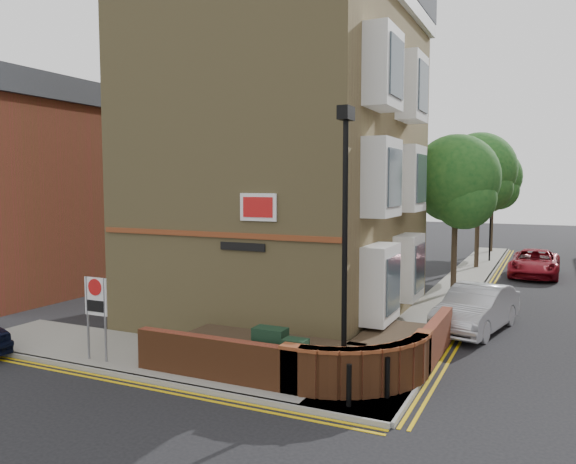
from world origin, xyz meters
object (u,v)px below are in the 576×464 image
Objects in this scene: lamppost at (345,248)px; silver_car_near at (476,309)px; utility_cabinet_large at (270,352)px; zone_sign at (96,303)px.

silver_car_near is (2.00, 7.07, -2.61)m from lamppost.
lamppost is 3.24m from utility_cabinet_large.
utility_cabinet_large is at bearing -107.45° from silver_car_near.
utility_cabinet_large is (-1.90, 0.10, -2.62)m from lamppost.
lamppost is at bearing -94.02° from silver_car_near.
lamppost reaches higher than zone_sign.
utility_cabinet_large is at bearing 176.99° from lamppost.
lamppost is 5.25× the size of utility_cabinet_large.
utility_cabinet_large is 4.86m from zone_sign.
silver_car_near is at bearing 60.78° from utility_cabinet_large.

